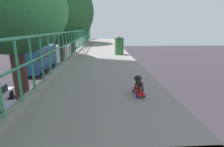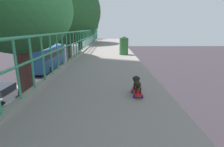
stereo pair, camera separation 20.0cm
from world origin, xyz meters
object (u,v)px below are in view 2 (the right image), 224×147
object	(u,v)px
car_white_fifth	(20,113)
litter_bin	(124,45)
car_silver_sixth	(1,95)
city_bus	(48,56)
small_dog	(137,83)
toy_skateboard	(137,92)

from	to	relation	value
car_white_fifth	litter_bin	size ratio (longest dim) A/B	4.31
car_silver_sixth	city_bus	size ratio (longest dim) A/B	0.42
litter_bin	city_bus	bearing A→B (deg)	119.64
small_dog	car_silver_sixth	bearing A→B (deg)	132.84
car_white_fifth	small_dog	size ratio (longest dim) A/B	9.59
city_bus	toy_skateboard	bearing A→B (deg)	-66.44
small_dog	litter_bin	world-z (taller)	litter_bin
car_silver_sixth	small_dog	bearing A→B (deg)	-47.16
car_silver_sixth	city_bus	distance (m)	12.92
car_silver_sixth	litter_bin	size ratio (longest dim) A/B	4.86
car_white_fifth	city_bus	world-z (taller)	city_bus
toy_skateboard	small_dog	xyz separation A→B (m)	(-0.00, 0.02, 0.19)
car_white_fifth	small_dog	xyz separation A→B (m)	(6.68, -7.46, 4.58)
toy_skateboard	car_white_fifth	bearing A→B (deg)	131.78
car_white_fifth	car_silver_sixth	bearing A→B (deg)	134.94
car_white_fifth	litter_bin	world-z (taller)	litter_bin
car_silver_sixth	city_bus	xyz separation A→B (m)	(-0.32, 12.86, 1.26)
toy_skateboard	litter_bin	size ratio (longest dim) A/B	0.50
city_bus	small_dog	distance (m)	25.99
car_white_fifth	litter_bin	xyz separation A→B (m)	(6.81, -2.19, 4.78)
car_silver_sixth	small_dog	world-z (taller)	small_dog
toy_skateboard	litter_bin	bearing A→B (deg)	88.56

